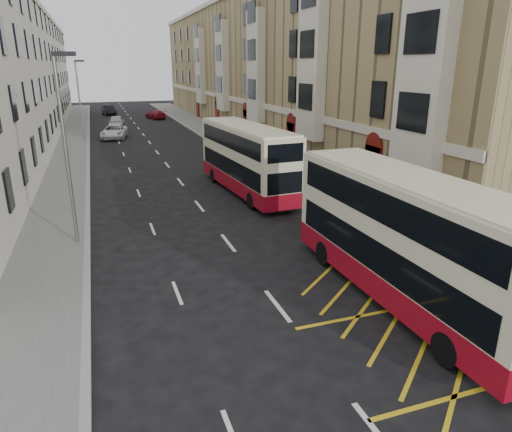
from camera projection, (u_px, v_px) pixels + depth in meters
name	position (u px, v px, depth m)	size (l,w,h in m)	color
ground	(336.00, 380.00, 11.59)	(200.00, 200.00, 0.00)	black
pavement_right	(253.00, 154.00, 40.97)	(4.00, 120.00, 0.15)	#60605C
pavement_left	(68.00, 165.00, 36.14)	(3.00, 120.00, 0.15)	#60605C
kerb_right	(232.00, 155.00, 40.35)	(0.25, 120.00, 0.15)	gray
kerb_left	(88.00, 164.00, 36.61)	(0.25, 120.00, 0.15)	gray
road_markings	(144.00, 136.00, 51.95)	(10.00, 110.00, 0.01)	silver
terrace_right	(266.00, 66.00, 54.57)	(10.75, 79.00, 15.25)	#9C8B5B
terrace_left	(4.00, 77.00, 46.17)	(9.18, 79.00, 13.25)	silver
guard_railing	(405.00, 241.00, 18.43)	(0.06, 6.56, 1.01)	#B21C24
street_lamp_near	(66.00, 141.00, 18.92)	(0.93, 0.18, 8.00)	slate
street_lamp_far	(80.00, 97.00, 45.83)	(0.93, 0.18, 8.00)	slate
double_decker_front	(406.00, 239.00, 14.92)	(2.56, 10.83, 4.31)	beige
double_decker_rear	(247.00, 159.00, 28.08)	(3.16, 10.65, 4.19)	beige
pedestrian_far	(397.00, 231.00, 19.36)	(0.91, 0.38, 1.56)	black
white_van	(114.00, 132.00, 49.84)	(2.42, 5.24, 1.46)	white
car_silver	(116.00, 122.00, 57.52)	(1.90, 4.73, 1.61)	#A5A8AD
car_dark	(109.00, 110.00, 73.75)	(1.60, 4.59, 1.51)	black
car_red	(156.00, 114.00, 68.40)	(1.83, 4.49, 1.30)	maroon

